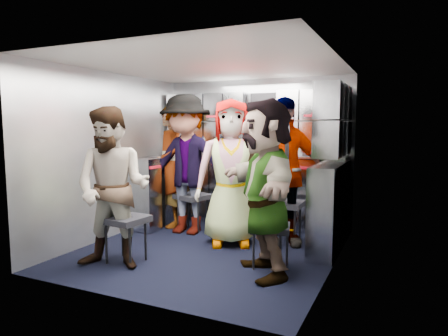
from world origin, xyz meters
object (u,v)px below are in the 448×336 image
at_px(attendant_arc_d, 282,172).
at_px(jump_seat_center, 237,212).
at_px(jump_seat_mid_right, 286,206).
at_px(attendant_standing, 170,166).
at_px(jump_seat_mid_left, 193,198).
at_px(attendant_arc_e, 265,188).
at_px(jump_seat_near_left, 126,222).
at_px(jump_seat_near_right, 271,230).
at_px(attendant_arc_a, 113,188).
at_px(attendant_arc_b, 186,165).
at_px(attendant_arc_c, 231,172).

bearing_deg(attendant_arc_d, jump_seat_center, 156.15).
relative_size(jump_seat_mid_right, attendant_standing, 0.29).
xyz_separation_m(jump_seat_center, attendant_arc_d, (0.56, 0.06, 0.52)).
height_order(jump_seat_mid_left, attendant_arc_e, attendant_arc_e).
height_order(jump_seat_near_left, jump_seat_near_right, jump_seat_near_left).
distance_m(jump_seat_near_left, jump_seat_mid_right, 1.96).
bearing_deg(attendant_standing, attendant_arc_e, 7.11).
xyz_separation_m(attendant_arc_a, attendant_arc_b, (-0.01, 1.45, 0.11)).
distance_m(jump_seat_mid_left, attendant_standing, 0.58).
bearing_deg(attendant_arc_b, attendant_arc_c, -18.00).
bearing_deg(jump_seat_center, attendant_arc_d, 6.00).
relative_size(jump_seat_near_left, jump_seat_mid_right, 0.99).
bearing_deg(attendant_arc_c, attendant_arc_d, -1.58).
bearing_deg(jump_seat_near_right, attendant_arc_c, 139.78).
bearing_deg(attendant_arc_d, jump_seat_near_right, -110.50).
relative_size(jump_seat_near_right, attendant_arc_e, 0.27).
xyz_separation_m(attendant_arc_c, attendant_arc_e, (0.70, -0.77, -0.03)).
height_order(attendant_standing, attendant_arc_b, attendant_arc_b).
distance_m(jump_seat_near_left, jump_seat_near_right, 1.51).
bearing_deg(attendant_arc_a, jump_seat_center, 47.85).
distance_m(jump_seat_mid_right, attendant_arc_c, 0.82).
height_order(jump_seat_near_left, jump_seat_mid_right, jump_seat_mid_right).
height_order(jump_seat_center, attendant_arc_a, attendant_arc_a).
xyz_separation_m(jump_seat_center, attendant_arc_c, (0.00, -0.18, 0.52)).
xyz_separation_m(jump_seat_mid_right, attendant_arc_a, (-1.30, -1.66, 0.37)).
height_order(attendant_arc_d, attendant_arc_e, attendant_arc_d).
height_order(jump_seat_mid_left, attendant_arc_c, attendant_arc_c).
height_order(jump_seat_near_right, attendant_arc_d, attendant_arc_d).
bearing_deg(attendant_arc_a, jump_seat_near_right, 9.63).
bearing_deg(jump_seat_center, jump_seat_near_left, -120.81).
height_order(jump_seat_center, jump_seat_near_right, jump_seat_near_right).
bearing_deg(attendant_arc_c, jump_seat_mid_right, 12.11).
relative_size(attendant_arc_a, attendant_arc_b, 0.88).
relative_size(jump_seat_mid_left, jump_seat_near_right, 1.20).
xyz_separation_m(jump_seat_mid_left, attendant_arc_a, (0.01, -1.63, 0.37)).
bearing_deg(jump_seat_near_left, jump_seat_mid_right, 48.66).
relative_size(jump_seat_near_left, attendant_standing, 0.29).
relative_size(jump_seat_near_right, attendant_arc_d, 0.25).
bearing_deg(attendant_arc_c, attendant_arc_b, 139.50).
distance_m(attendant_standing, attendant_arc_a, 1.73).
height_order(jump_seat_near_right, attendant_arc_e, attendant_arc_e).
xyz_separation_m(jump_seat_near_right, attendant_arc_a, (-1.43, -0.65, 0.42)).
bearing_deg(jump_seat_near_left, jump_seat_near_right, 18.04).
relative_size(jump_seat_center, attendant_arc_b, 0.22).
bearing_deg(jump_seat_near_right, attendant_standing, 150.53).
bearing_deg(attendant_arc_c, jump_seat_center, 65.33).
height_order(attendant_arc_c, attendant_arc_d, attendant_arc_d).
xyz_separation_m(attendant_standing, attendant_arc_d, (1.70, -0.21, 0.03)).
xyz_separation_m(attendant_standing, attendant_arc_b, (0.39, -0.24, 0.06)).
height_order(jump_seat_mid_left, attendant_arc_b, attendant_arc_b).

